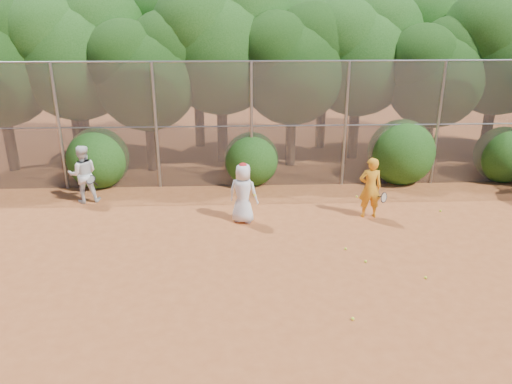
{
  "coord_description": "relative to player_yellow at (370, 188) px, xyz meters",
  "views": [
    {
      "loc": [
        -1.49,
        -9.47,
        5.67
      ],
      "look_at": [
        -1.0,
        2.5,
        1.1
      ],
      "focal_mm": 35.0,
      "sensor_mm": 36.0,
      "label": 1
    }
  ],
  "objects": [
    {
      "name": "ball_0",
      "position": [
        -0.72,
        -2.65,
        -0.83
      ],
      "size": [
        0.07,
        0.07,
        0.07
      ],
      "primitive_type": "sphere",
      "color": "#D4EC2A",
      "rests_on": "ground"
    },
    {
      "name": "bush_0",
      "position": [
        -8.2,
        2.99,
        0.13
      ],
      "size": [
        2.0,
        2.0,
        2.0
      ],
      "primitive_type": "sphere",
      "color": "#194511",
      "rests_on": "ground"
    },
    {
      "name": "player_white",
      "position": [
        -8.26,
        1.48,
        0.01
      ],
      "size": [
        0.99,
        0.9,
        1.76
      ],
      "rotation": [
        0.0,
        0.0,
        3.39
      ],
      "color": "white",
      "rests_on": "ground"
    },
    {
      "name": "ground",
      "position": [
        -2.2,
        -3.31,
        -0.87
      ],
      "size": [
        80.0,
        80.0,
        0.0
      ],
      "primitive_type": "plane",
      "color": "#A04F24",
      "rests_on": "ground"
    },
    {
      "name": "tree_6",
      "position": [
        3.35,
        4.72,
        2.6
      ],
      "size": [
        3.86,
        3.36,
        5.29
      ],
      "color": "black",
      "rests_on": "ground"
    },
    {
      "name": "ball_2",
      "position": [
        -1.52,
        -4.86,
        -0.83
      ],
      "size": [
        0.07,
        0.07,
        0.07
      ],
      "primitive_type": "sphere",
      "color": "#D4EC2A",
      "rests_on": "ground"
    },
    {
      "name": "ball_1",
      "position": [
        2.18,
        0.24,
        -0.83
      ],
      "size": [
        0.07,
        0.07,
        0.07
      ],
      "primitive_type": "sphere",
      "color": "#D4EC2A",
      "rests_on": "ground"
    },
    {
      "name": "tree_1",
      "position": [
        -9.14,
        5.23,
        3.3
      ],
      "size": [
        4.64,
        4.03,
        6.35
      ],
      "color": "black",
      "rests_on": "ground"
    },
    {
      "name": "ball_4",
      "position": [
        -1.06,
        -2.0,
        -0.83
      ],
      "size": [
        0.07,
        0.07,
        0.07
      ],
      "primitive_type": "sphere",
      "color": "#D4EC2A",
      "rests_on": "ground"
    },
    {
      "name": "tree_11",
      "position": [
        -0.14,
        7.33,
        3.3
      ],
      "size": [
        4.64,
        4.03,
        6.35
      ],
      "color": "black",
      "rests_on": "ground"
    },
    {
      "name": "tree_12",
      "position": [
        4.37,
        7.93,
        3.65
      ],
      "size": [
        5.02,
        4.37,
        6.88
      ],
      "color": "black",
      "rests_on": "ground"
    },
    {
      "name": "fence_back",
      "position": [
        -2.32,
        2.69,
        1.19
      ],
      "size": [
        20.05,
        0.09,
        4.03
      ],
      "color": "gray",
      "rests_on": "ground"
    },
    {
      "name": "bush_2",
      "position": [
        1.8,
        2.99,
        0.23
      ],
      "size": [
        2.2,
        2.2,
        2.2
      ],
      "primitive_type": "sphere",
      "color": "#194511",
      "rests_on": "ground"
    },
    {
      "name": "player_teen",
      "position": [
        -3.52,
        -0.18,
        -0.03
      ],
      "size": [
        0.95,
        0.78,
        1.69
      ],
      "rotation": [
        0.0,
        0.0,
        2.79
      ],
      "color": "white",
      "rests_on": "ground"
    },
    {
      "name": "tree_3",
      "position": [
        -4.14,
        5.53,
        3.53
      ],
      "size": [
        4.89,
        4.26,
        6.7
      ],
      "color": "black",
      "rests_on": "ground"
    },
    {
      "name": "tree_9",
      "position": [
        -10.14,
        7.53,
        3.47
      ],
      "size": [
        4.83,
        4.2,
        6.62
      ],
      "color": "black",
      "rests_on": "ground"
    },
    {
      "name": "bush_1",
      "position": [
        -3.2,
        2.99,
        0.03
      ],
      "size": [
        1.8,
        1.8,
        1.8
      ],
      "primitive_type": "sphere",
      "color": "#194511",
      "rests_on": "ground"
    },
    {
      "name": "tree_7",
      "position": [
        5.86,
        5.33,
        3.41
      ],
      "size": [
        4.77,
        4.14,
        6.53
      ],
      "color": "black",
      "rests_on": "ground"
    },
    {
      "name": "ball_3",
      "position": [
        0.41,
        -3.42,
        -0.83
      ],
      "size": [
        0.07,
        0.07,
        0.07
      ],
      "primitive_type": "sphere",
      "color": "#D4EC2A",
      "rests_on": "ground"
    },
    {
      "name": "bush_3",
      "position": [
        5.3,
        2.99,
        0.08
      ],
      "size": [
        1.9,
        1.9,
        1.9
      ],
      "primitive_type": "sphere",
      "color": "#194511",
      "rests_on": "ground"
    },
    {
      "name": "tree_4",
      "position": [
        -1.65,
        4.93,
        2.89
      ],
      "size": [
        4.19,
        3.64,
        5.73
      ],
      "color": "black",
      "rests_on": "ground"
    },
    {
      "name": "player_yellow",
      "position": [
        0.0,
        0.0,
        0.0
      ],
      "size": [
        0.8,
        0.53,
        1.73
      ],
      "rotation": [
        0.0,
        0.0,
        3.15
      ],
      "color": "orange",
      "rests_on": "ground"
    },
    {
      "name": "tree_5",
      "position": [
        0.86,
        5.73,
        3.18
      ],
      "size": [
        4.51,
        3.92,
        6.17
      ],
      "color": "black",
      "rests_on": "ground"
    },
    {
      "name": "tree_2",
      "position": [
        -6.65,
        4.52,
        2.72
      ],
      "size": [
        3.99,
        3.47,
        5.47
      ],
      "color": "black",
      "rests_on": "ground"
    },
    {
      "name": "tree_10",
      "position": [
        -5.13,
        7.73,
        3.76
      ],
      "size": [
        5.15,
        4.48,
        7.06
      ],
      "color": "black",
      "rests_on": "ground"
    },
    {
      "name": "ball_5",
      "position": [
        0.02,
        1.45,
        -0.83
      ],
      "size": [
        0.07,
        0.07,
        0.07
      ],
      "primitive_type": "sphere",
      "color": "#D4EC2A",
      "rests_on": "ground"
    }
  ]
}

